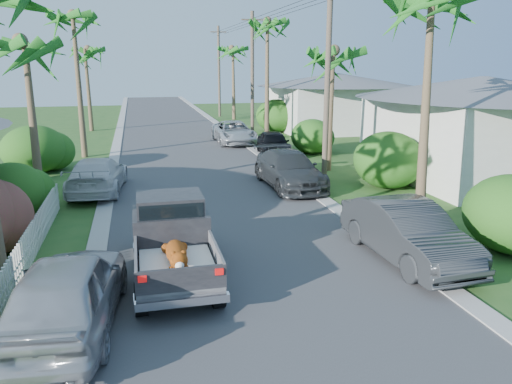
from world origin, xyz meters
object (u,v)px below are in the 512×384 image
object	(u,v)px
parked_car_rd	(234,132)
parked_car_ln	(67,293)
parked_car_lf	(97,175)
house_right_near	(478,131)
utility_pole_d	(219,71)
parked_car_rn	(407,232)
palm_l_c	(73,16)
parked_car_rm	(289,170)
palm_r_b	(333,51)
house_right_far	(335,104)
palm_r_d	(233,48)
palm_l_b	(24,42)
parked_car_rf	(274,143)
pickup_truck	(172,236)
palm_l_d	(85,49)
utility_pole_c	(252,74)
utility_pole_b	(327,81)
palm_r_c	(267,22)

from	to	relation	value
parked_car_rd	parked_car_ln	xyz separation A→B (m)	(-8.11, -23.76, 0.09)
parked_car_lf	house_right_near	distance (m)	17.77
utility_pole_d	parked_car_rd	bearing A→B (deg)	-96.37
parked_car_rn	palm_l_c	distance (m)	22.60
parked_car_rm	palm_r_b	world-z (taller)	palm_r_b
parked_car_rm	house_right_far	world-z (taller)	house_right_far
parked_car_rd	palm_r_d	world-z (taller)	palm_r_d
palm_l_b	house_right_near	bearing A→B (deg)	0.00
parked_car_rf	utility_pole_d	bearing A→B (deg)	95.31
pickup_truck	palm_l_d	distance (m)	30.95
pickup_truck	palm_l_c	world-z (taller)	palm_l_c
palm_r_d	utility_pole_c	distance (m)	12.22
pickup_truck	utility_pole_d	distance (m)	40.09
parked_car_rd	house_right_far	size ratio (longest dim) A/B	0.60
palm_l_c	utility_pole_d	world-z (taller)	palm_l_c
pickup_truck	palm_r_b	bearing A→B (deg)	51.75
parked_car_rf	parked_car_ln	world-z (taller)	parked_car_ln
parked_car_rf	utility_pole_c	size ratio (longest dim) A/B	0.47
palm_l_c	pickup_truck	bearing A→B (deg)	-78.18
parked_car_lf	utility_pole_d	bearing A→B (deg)	-103.70
parked_car_rm	utility_pole_d	size ratio (longest dim) A/B	0.60
utility_pole_b	utility_pole_c	size ratio (longest dim) A/B	1.00
palm_r_b	pickup_truck	bearing A→B (deg)	-128.25
palm_r_b	house_right_near	size ratio (longest dim) A/B	0.80
palm_l_d	house_right_near	world-z (taller)	palm_l_d
parked_car_rd	parked_car_lf	xyz separation A→B (m)	(-8.28, -12.00, 0.00)
palm_r_d	utility_pole_d	bearing A→B (deg)	106.70
parked_car_rn	palm_r_d	size ratio (longest dim) A/B	0.62
parked_car_rn	parked_car_rd	size ratio (longest dim) A/B	0.92
palm_r_b	utility_pole_c	bearing A→B (deg)	94.40
pickup_truck	parked_car_rd	bearing A→B (deg)	74.73
utility_pole_b	utility_pole_d	xyz separation A→B (m)	(0.00, 30.00, 0.00)
parked_car_ln	house_right_far	world-z (taller)	house_right_far
palm_r_c	utility_pole_c	world-z (taller)	palm_r_c
parked_car_rm	palm_r_d	distance (m)	28.62
parked_car_rm	palm_l_b	distance (m)	11.70
parked_car_rf	utility_pole_d	xyz separation A→B (m)	(0.60, 23.15, 3.87)
parked_car_rd	utility_pole_d	size ratio (longest dim) A/B	0.60
palm_l_d	utility_pole_b	bearing A→B (deg)	-60.05
palm_l_c	utility_pole_c	world-z (taller)	palm_l_c
palm_l_c	palm_r_b	world-z (taller)	palm_l_c
parked_car_lf	utility_pole_c	xyz separation A→B (m)	(10.28, 14.92, 3.85)
parked_car_rm	house_right_near	xyz separation A→B (m)	(9.40, -0.16, 1.44)
utility_pole_d	palm_l_c	bearing A→B (deg)	-118.92
house_right_near	palm_l_b	bearing A→B (deg)	180.00
palm_l_d	house_right_far	xyz separation A→B (m)	(19.50, -4.00, -4.32)
parked_car_rd	palm_l_d	xyz separation A→B (m)	(-10.10, 8.92, 5.70)
parked_car_rn	parked_car_rm	size ratio (longest dim) A/B	0.92
parked_car_rn	parked_car_rf	size ratio (longest dim) A/B	1.16
parked_car_rm	parked_car_rf	world-z (taller)	parked_car_rm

